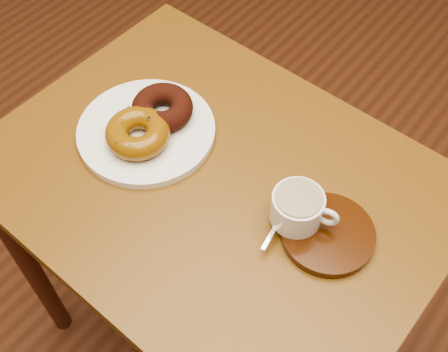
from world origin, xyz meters
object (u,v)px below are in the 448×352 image
Objects in this scene: donut_plate at (146,131)px; saucer at (328,234)px; cafe_table at (215,214)px; coffee_cup at (298,208)px.

saucer is (0.36, 0.02, 0.00)m from donut_plate.
coffee_cup is at bearing 5.04° from cafe_table.
donut_plate reaches higher than cafe_table.
coffee_cup reaches higher than cafe_table.
cafe_table is 0.24m from saucer.
coffee_cup reaches higher than donut_plate.
saucer is at bearing 3.19° from donut_plate.
donut_plate is (-0.15, -0.00, 0.12)m from cafe_table.
cafe_table is 3.20× the size of donut_plate.
cafe_table is at bearing 0.19° from donut_plate.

